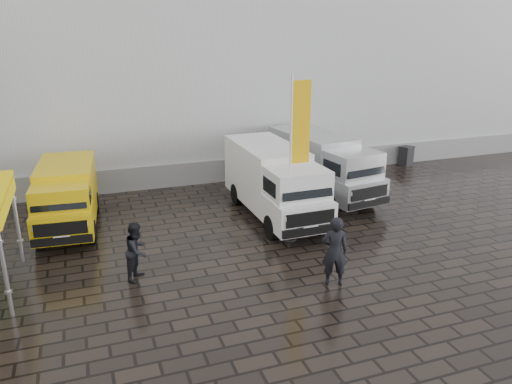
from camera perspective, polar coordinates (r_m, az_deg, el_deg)
ground at (r=15.71m, az=7.51°, el=-6.58°), size 120.00×120.00×0.00m
exhibition_hall at (r=29.88m, az=-2.87°, el=17.32°), size 44.00×16.00×12.00m
hall_plinth at (r=23.12m, az=3.14°, el=3.15°), size 44.00×0.15×1.00m
van_yellow at (r=17.98m, az=-20.80°, el=-0.70°), size 2.14×4.77×2.14m
van_white at (r=17.83m, az=2.12°, el=0.98°), size 2.02×5.80×2.50m
van_silver at (r=20.24m, az=7.70°, el=2.90°), size 2.70×5.87×2.45m
flagpole at (r=15.47m, az=4.60°, el=4.85°), size 0.88×0.50×5.30m
wheelie_bin at (r=25.87m, az=16.78°, el=3.99°), size 0.72×0.72×0.96m
person_front at (r=13.39m, az=8.98°, el=-6.71°), size 0.82×0.68×1.93m
person_tent at (r=13.99m, az=-13.44°, el=-6.54°), size 0.95×1.00×1.63m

